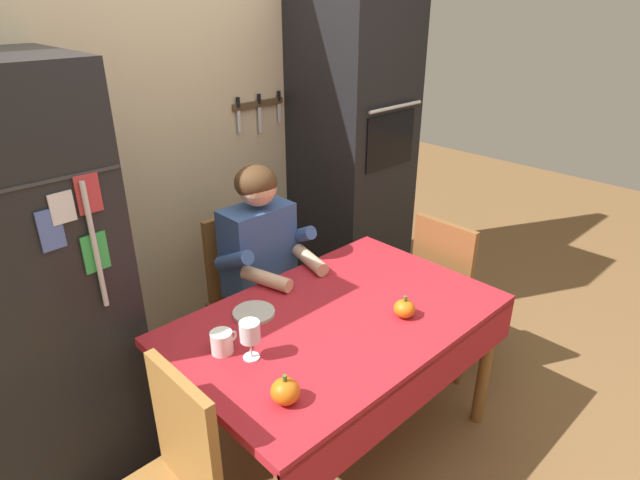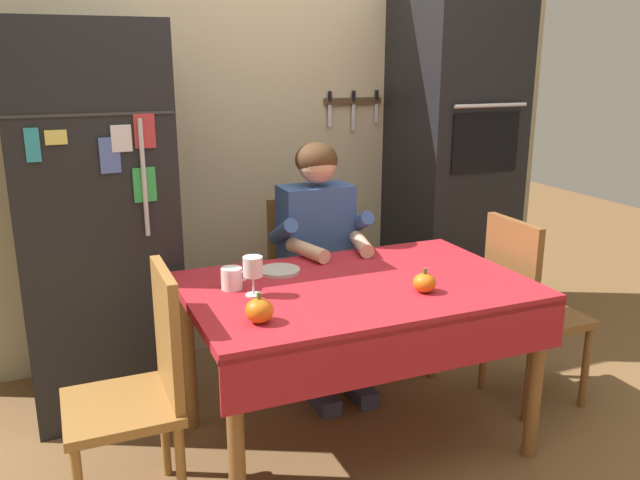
% 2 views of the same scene
% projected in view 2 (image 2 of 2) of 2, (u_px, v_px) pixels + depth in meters
% --- Properties ---
extents(ground_plane, '(10.00, 10.00, 0.00)m').
position_uv_depth(ground_plane, '(364.00, 452.00, 2.82)').
color(ground_plane, brown).
rests_on(ground_plane, ground).
extents(back_wall_assembly, '(3.70, 0.13, 2.60)m').
position_uv_depth(back_wall_assembly, '(269.00, 120.00, 3.68)').
color(back_wall_assembly, '#BCAD89').
rests_on(back_wall_assembly, ground).
extents(refrigerator, '(0.68, 0.71, 1.80)m').
position_uv_depth(refrigerator, '(96.00, 221.00, 3.07)').
color(refrigerator, black).
rests_on(refrigerator, ground).
extents(wall_oven, '(0.60, 0.64, 2.10)m').
position_uv_depth(wall_oven, '(452.00, 163.00, 3.81)').
color(wall_oven, black).
rests_on(wall_oven, ground).
extents(dining_table, '(1.40, 0.90, 0.74)m').
position_uv_depth(dining_table, '(359.00, 304.00, 2.71)').
color(dining_table, brown).
rests_on(dining_table, ground).
extents(chair_behind_person, '(0.40, 0.40, 0.93)m').
position_uv_depth(chair_behind_person, '(307.00, 277.00, 3.48)').
color(chair_behind_person, brown).
rests_on(chair_behind_person, ground).
extents(seated_person, '(0.47, 0.55, 1.25)m').
position_uv_depth(seated_person, '(321.00, 246.00, 3.25)').
color(seated_person, '#38384C').
rests_on(seated_person, ground).
extents(chair_right_side, '(0.40, 0.40, 0.93)m').
position_uv_depth(chair_right_side, '(525.00, 303.00, 3.11)').
color(chair_right_side, brown).
rests_on(chair_right_side, ground).
extents(chair_left_side, '(0.40, 0.40, 0.93)m').
position_uv_depth(chair_left_side, '(142.00, 383.00, 2.35)').
color(chair_left_side, '#9E6B33').
rests_on(chair_left_side, ground).
extents(coffee_mug, '(0.11, 0.09, 0.09)m').
position_uv_depth(coffee_mug, '(232.00, 278.00, 2.63)').
color(coffee_mug, white).
rests_on(coffee_mug, dining_table).
extents(wine_glass, '(0.08, 0.08, 0.16)m').
position_uv_depth(wine_glass, '(253.00, 268.00, 2.53)').
color(wine_glass, white).
rests_on(wine_glass, dining_table).
extents(pumpkin_large, '(0.10, 0.10, 0.11)m').
position_uv_depth(pumpkin_large, '(259.00, 310.00, 2.29)').
color(pumpkin_large, orange).
rests_on(pumpkin_large, dining_table).
extents(pumpkin_medium, '(0.09, 0.09, 0.10)m').
position_uv_depth(pumpkin_medium, '(424.00, 283.00, 2.59)').
color(pumpkin_medium, orange).
rests_on(pumpkin_medium, dining_table).
extents(serving_tray, '(0.18, 0.18, 0.02)m').
position_uv_depth(serving_tray, '(279.00, 271.00, 2.84)').
color(serving_tray, '#B7B2A8').
rests_on(serving_tray, dining_table).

